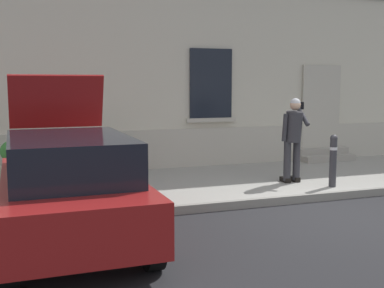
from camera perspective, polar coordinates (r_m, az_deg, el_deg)
name	(u,v)px	position (r m, az deg, el deg)	size (l,w,h in m)	color
ground_plane	(339,214)	(8.72, 16.72, -7.84)	(80.00, 80.00, 0.00)	#232326
sidewalk	(261,180)	(11.01, 8.03, -4.14)	(24.00, 3.60, 0.15)	#99968E
curb_edge	(308,198)	(9.45, 13.33, -6.12)	(24.00, 0.12, 0.15)	gray
building_facade	(219,24)	(13.15, 3.13, 13.70)	(24.00, 1.52, 7.50)	beige
entrance_stoop	(324,155)	(13.67, 15.09, -1.27)	(1.50, 0.64, 0.32)	#9E998E
hatchback_car_red	(69,186)	(6.97, -14.09, -4.70)	(1.81, 4.08, 2.34)	maroon
bollard_near_person	(333,159)	(10.12, 16.06, -1.66)	(0.15, 0.15, 1.04)	#333338
person_on_phone	(293,135)	(10.30, 11.67, 1.07)	(0.51, 0.48, 1.75)	#2D2D33
planter_cream	(12,160)	(10.95, -20.20, -1.76)	(0.44, 0.44, 0.86)	beige
planter_charcoal	(121,154)	(11.21, -8.20, -1.20)	(0.44, 0.44, 0.86)	#2D2D30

